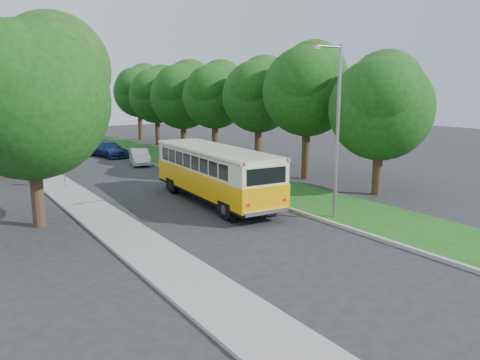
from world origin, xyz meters
TOP-DOWN VIEW (x-y plane):
  - ground at (0.00, 0.00)m, footprint 120.00×120.00m
  - curb at (3.60, 5.00)m, footprint 0.20×70.00m
  - grass_verge at (5.95, 5.00)m, footprint 4.50×70.00m
  - sidewalk at (-4.80, 5.00)m, footprint 2.20×70.00m
  - treeline at (3.15, 17.99)m, footprint 24.27×41.91m
  - lamppost_near at (4.21, -2.50)m, footprint 1.71×0.16m
  - lamppost_far at (-4.70, 16.00)m, footprint 1.71×0.16m
  - warning_sign at (-4.50, 11.98)m, footprint 0.56×0.10m
  - vintage_bus at (1.32, 3.47)m, footprint 3.26×10.39m
  - car_silver at (3.00, 7.59)m, footprint 1.80×3.89m
  - car_white at (2.83, 18.10)m, footprint 2.30×4.10m
  - car_blue at (2.19, 23.86)m, footprint 2.62×4.97m
  - car_grey at (1.17, 27.24)m, footprint 2.41×4.90m

SIDE VIEW (x-z plane):
  - ground at x=0.00m, z-range 0.00..0.00m
  - sidewalk at x=-4.80m, z-range 0.00..0.12m
  - grass_verge at x=5.95m, z-range 0.00..0.13m
  - curb at x=3.60m, z-range 0.00..0.15m
  - car_white at x=2.83m, z-range 0.00..1.28m
  - car_silver at x=3.00m, z-range 0.00..1.29m
  - car_grey at x=1.17m, z-range 0.00..1.34m
  - car_blue at x=2.19m, z-range 0.00..1.37m
  - vintage_bus at x=1.32m, z-range 0.00..3.05m
  - warning_sign at x=-4.50m, z-range 0.46..2.96m
  - lamppost_far at x=-4.70m, z-range 0.37..7.87m
  - lamppost_near at x=4.21m, z-range 0.37..8.37m
  - treeline at x=3.15m, z-range 1.20..10.66m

